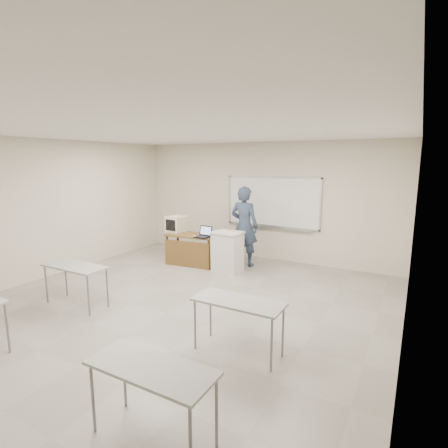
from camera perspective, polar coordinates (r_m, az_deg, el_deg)
The scene contains 10 objects.
floor at distance 6.14m, azimuth -9.34°, elevation -14.20°, with size 7.00×8.00×0.01m, color gray.
whiteboard at distance 8.98m, azimuth 7.92°, elevation 3.46°, with size 2.48×0.10×1.31m.
student_desks at distance 4.98m, azimuth -19.48°, elevation -12.16°, with size 4.40×2.20×0.73m.
instructor_desk at distance 8.57m, azimuth -5.58°, elevation -3.35°, with size 1.26×0.63×0.75m.
podium at distance 8.06m, azimuth 0.58°, elevation -4.53°, with size 0.67×0.49×0.93m.
crt_monitor at distance 8.99m, azimuth -7.66°, elevation 0.02°, with size 0.43×0.48×0.41m.
laptop at distance 8.28m, azimuth -3.40°, elevation -1.74°, with size 0.34×0.32×0.25m.
mouse at distance 8.33m, azimuth -4.84°, elevation -1.97°, with size 0.09×0.06×0.03m, color #A8AAAF.
keyboard at distance 7.95m, azimuth 1.81°, elevation -1.22°, with size 0.44×0.15×0.02m, color beige.
presenter at distance 8.46m, azimuth 3.34°, elevation -0.36°, with size 0.71×0.47×1.94m, color black.
Camera 1 is at (3.53, -4.34, 2.52)m, focal length 28.00 mm.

